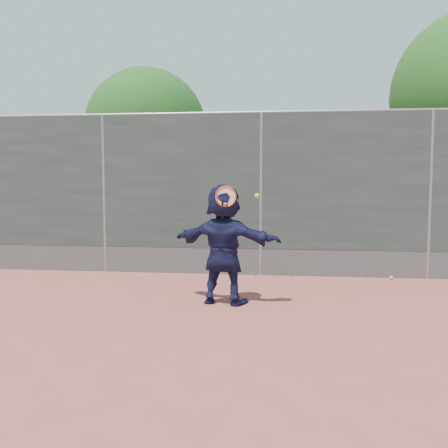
# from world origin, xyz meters

# --- Properties ---
(ground) EXTENTS (80.00, 80.00, 0.00)m
(ground) POSITION_xyz_m (0.00, 0.00, 0.00)
(ground) COLOR #9E4C42
(ground) RESTS_ON ground
(player) EXTENTS (1.67, 0.85, 1.73)m
(player) POSITION_xyz_m (-0.42, 1.31, 0.86)
(player) COLOR #15173A
(player) RESTS_ON ground
(ball_ground) EXTENTS (0.07, 0.07, 0.07)m
(ball_ground) POSITION_xyz_m (2.34, 3.35, 0.03)
(ball_ground) COLOR #C7D72F
(ball_ground) RESTS_ON ground
(fence) EXTENTS (20.00, 0.06, 3.03)m
(fence) POSITION_xyz_m (-0.00, 3.50, 1.58)
(fence) COLOR #38423D
(fence) RESTS_ON ground
(swing_action) EXTENTS (0.61, 0.13, 0.51)m
(swing_action) POSITION_xyz_m (-0.33, 1.11, 1.53)
(swing_action) COLOR #E44215
(swing_action) RESTS_ON ground
(tree_left) EXTENTS (3.15, 3.00, 4.53)m
(tree_left) POSITION_xyz_m (-2.85, 6.55, 2.94)
(tree_left) COLOR #382314
(tree_left) RESTS_ON ground
(weed_clump) EXTENTS (0.68, 0.07, 0.30)m
(weed_clump) POSITION_xyz_m (0.29, 3.38, 0.13)
(weed_clump) COLOR #387226
(weed_clump) RESTS_ON ground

